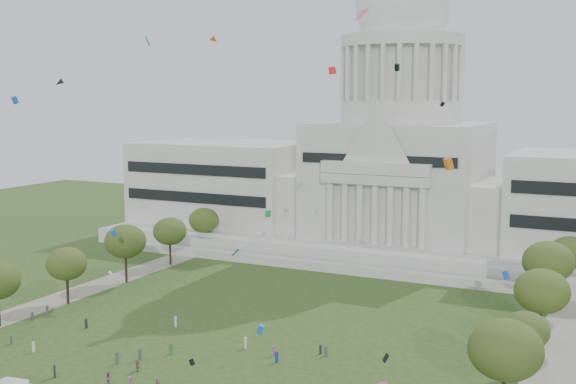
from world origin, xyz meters
TOP-DOWN VIEW (x-y plane):
  - capitol at (0.00, 113.59)m, footprint 160.00×64.50m
  - path_left at (-48.00, 30.00)m, footprint 8.00×160.00m
  - row_tree_r_2 at (44.17, 17.44)m, footprint 9.55×9.55m
  - row_tree_l_3 at (-44.09, 33.92)m, footprint 8.12×8.12m
  - row_tree_r_3 at (44.40, 34.48)m, footprint 7.01×7.01m
  - row_tree_l_4 at (-44.08, 52.42)m, footprint 9.29×9.29m
  - row_tree_r_4 at (44.76, 50.04)m, footprint 9.19×9.19m
  - row_tree_l_5 at (-45.22, 71.01)m, footprint 8.33×8.33m
  - row_tree_r_5 at (43.49, 70.19)m, footprint 9.82×9.82m
  - row_tree_l_6 at (-46.87, 89.14)m, footprint 8.19×8.19m
  - row_tree_r_6 at (45.96, 88.13)m, footprint 8.42×8.42m
  - event_tent at (-16.86, -6.97)m, footprint 7.86×7.86m
  - person_5 at (-8.82, 10.77)m, footprint 1.47×1.81m
  - person_8 at (-9.63, 5.01)m, footprint 0.92×0.60m
  - distant_crowd at (-13.91, 14.98)m, footprint 67.30×32.62m
  - kite_swarm at (2.74, 8.28)m, footprint 84.10×104.63m

SIDE VIEW (x-z plane):
  - path_left at x=-48.00m, z-range 0.00..0.04m
  - distant_crowd at x=-13.91m, z-range -0.09..1.87m
  - person_8 at x=-9.63m, z-range 0.00..1.83m
  - person_5 at x=-8.82m, z-range 0.00..1.85m
  - event_tent at x=-16.86m, z-range 1.17..5.44m
  - row_tree_r_3 at x=44.40m, z-range 2.09..12.07m
  - row_tree_l_3 at x=-44.09m, z-range 2.43..13.98m
  - row_tree_l_6 at x=-46.87m, z-range 2.45..14.09m
  - row_tree_l_5 at x=-45.22m, z-range 2.49..14.34m
  - row_tree_r_6 at x=45.96m, z-range 2.52..14.49m
  - row_tree_r_4 at x=44.76m, z-range 2.76..15.82m
  - row_tree_l_4 at x=-44.08m, z-range 2.79..16.00m
  - row_tree_r_2 at x=44.17m, z-range 2.87..16.45m
  - row_tree_r_5 at x=43.49m, z-range 2.95..16.91m
  - capitol at x=0.00m, z-range -23.35..67.95m
  - kite_swarm at x=2.74m, z-range 0.15..49.98m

